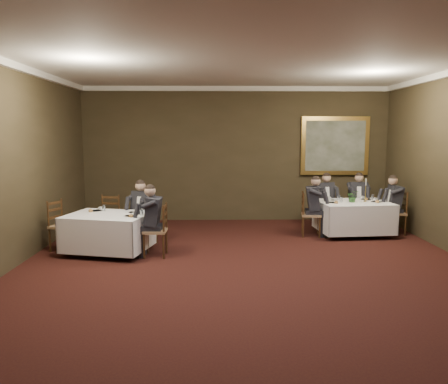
{
  "coord_description": "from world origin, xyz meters",
  "views": [
    {
      "loc": [
        -0.53,
        -6.5,
        2.29
      ],
      "look_at": [
        -0.37,
        2.04,
        1.15
      ],
      "focal_mm": 35.0,
      "sensor_mm": 36.0,
      "label": 1
    }
  ],
  "objects_px": {
    "centerpiece": "(353,196)",
    "chair_sec_backleft": "(108,229)",
    "diner_main_backleft": "(324,207)",
    "chair_main_backright": "(357,216)",
    "table_main": "(353,215)",
    "chair_sec_endleft": "(64,236)",
    "chair_main_backleft": "(323,216)",
    "diner_main_endright": "(395,212)",
    "diner_sec_backright": "(144,220)",
    "painting": "(335,146)",
    "diner_main_endleft": "(311,213)",
    "diner_sec_endright": "(155,229)",
    "chair_sec_endright": "(156,241)",
    "chair_main_endleft": "(310,223)",
    "chair_sec_backright": "(144,231)",
    "diner_main_backright": "(357,207)",
    "candlestick": "(365,193)",
    "table_second": "(108,230)",
    "chair_main_endright": "(395,222)"
  },
  "relations": [
    {
      "from": "chair_sec_endleft",
      "to": "painting",
      "type": "relative_size",
      "value": 0.56
    },
    {
      "from": "diner_main_backright",
      "to": "diner_main_endleft",
      "type": "relative_size",
      "value": 1.0
    },
    {
      "from": "chair_main_backleft",
      "to": "diner_main_endleft",
      "type": "distance_m",
      "value": 1.01
    },
    {
      "from": "table_main",
      "to": "chair_sec_endleft",
      "type": "xyz_separation_m",
      "value": [
        -6.14,
        -1.23,
        -0.17
      ]
    },
    {
      "from": "chair_main_endright",
      "to": "chair_sec_endleft",
      "type": "bearing_deg",
      "value": 103.43
    },
    {
      "from": "centerpiece",
      "to": "chair_sec_backleft",
      "type": "bearing_deg",
      "value": -174.38
    },
    {
      "from": "chair_main_backright",
      "to": "diner_main_backleft",
      "type": "bearing_deg",
      "value": 12.17
    },
    {
      "from": "chair_main_backleft",
      "to": "diner_sec_backright",
      "type": "distance_m",
      "value": 4.43
    },
    {
      "from": "chair_sec_backleft",
      "to": "chair_sec_endleft",
      "type": "xyz_separation_m",
      "value": [
        -0.72,
        -0.64,
        0.0
      ]
    },
    {
      "from": "diner_main_backright",
      "to": "chair_main_backright",
      "type": "bearing_deg",
      "value": -90.0
    },
    {
      "from": "diner_main_endleft",
      "to": "diner_sec_endright",
      "type": "relative_size",
      "value": 1.0
    },
    {
      "from": "diner_sec_backright",
      "to": "chair_sec_endright",
      "type": "xyz_separation_m",
      "value": [
        0.37,
        -0.87,
        -0.23
      ]
    },
    {
      "from": "diner_main_backleft",
      "to": "table_main",
      "type": "bearing_deg",
      "value": 105.63
    },
    {
      "from": "diner_sec_backright",
      "to": "chair_sec_endright",
      "type": "bearing_deg",
      "value": 140.3
    },
    {
      "from": "table_second",
      "to": "chair_sec_backleft",
      "type": "height_order",
      "value": "chair_sec_backleft"
    },
    {
      "from": "table_second",
      "to": "candlestick",
      "type": "height_order",
      "value": "candlestick"
    },
    {
      "from": "chair_main_backleft",
      "to": "chair_sec_backright",
      "type": "height_order",
      "value": "same"
    },
    {
      "from": "chair_main_backright",
      "to": "painting",
      "type": "distance_m",
      "value": 1.95
    },
    {
      "from": "diner_main_backright",
      "to": "chair_main_endright",
      "type": "relative_size",
      "value": 1.35
    },
    {
      "from": "diner_main_endleft",
      "to": "chair_sec_endright",
      "type": "bearing_deg",
      "value": -55.94
    },
    {
      "from": "chair_main_backleft",
      "to": "chair_sec_backleft",
      "type": "xyz_separation_m",
      "value": [
        -4.93,
        -1.36,
        0.0
      ]
    },
    {
      "from": "candlestick",
      "to": "table_second",
      "type": "bearing_deg",
      "value": -165.07
    },
    {
      "from": "chair_main_endright",
      "to": "diner_main_backright",
      "type": "bearing_deg",
      "value": 43.5
    },
    {
      "from": "table_main",
      "to": "chair_sec_endleft",
      "type": "height_order",
      "value": "chair_sec_endleft"
    },
    {
      "from": "table_main",
      "to": "diner_sec_backright",
      "type": "bearing_deg",
      "value": -170.38
    },
    {
      "from": "diner_main_endleft",
      "to": "chair_main_endleft",
      "type": "bearing_deg",
      "value": -90.0
    },
    {
      "from": "diner_main_endright",
      "to": "centerpiece",
      "type": "bearing_deg",
      "value": 100.93
    },
    {
      "from": "diner_sec_backright",
      "to": "diner_main_endleft",
      "type": "bearing_deg",
      "value": -141.68
    },
    {
      "from": "table_second",
      "to": "chair_sec_endleft",
      "type": "relative_size",
      "value": 1.75
    },
    {
      "from": "candlestick",
      "to": "diner_sec_endright",
      "type": "bearing_deg",
      "value": -159.78
    },
    {
      "from": "diner_main_backleft",
      "to": "chair_main_backright",
      "type": "bearing_deg",
      "value": 168.51
    },
    {
      "from": "chair_sec_backleft",
      "to": "chair_sec_endleft",
      "type": "distance_m",
      "value": 0.96
    },
    {
      "from": "chair_sec_endright",
      "to": "diner_sec_endright",
      "type": "height_order",
      "value": "diner_sec_endright"
    },
    {
      "from": "table_second",
      "to": "chair_main_endleft",
      "type": "bearing_deg",
      "value": 17.98
    },
    {
      "from": "chair_main_backleft",
      "to": "diner_main_endright",
      "type": "bearing_deg",
      "value": 137.89
    },
    {
      "from": "chair_main_endleft",
      "to": "chair_main_backleft",
      "type": "bearing_deg",
      "value": 157.77
    },
    {
      "from": "diner_main_backleft",
      "to": "centerpiece",
      "type": "relative_size",
      "value": 4.76
    },
    {
      "from": "diner_sec_endright",
      "to": "centerpiece",
      "type": "bearing_deg",
      "value": -67.81
    },
    {
      "from": "chair_main_backright",
      "to": "chair_main_endright",
      "type": "height_order",
      "value": "same"
    },
    {
      "from": "chair_main_endright",
      "to": "chair_sec_endleft",
      "type": "relative_size",
      "value": 1.0
    },
    {
      "from": "chair_sec_backleft",
      "to": "diner_sec_backright",
      "type": "bearing_deg",
      "value": 177.14
    },
    {
      "from": "diner_sec_backright",
      "to": "painting",
      "type": "relative_size",
      "value": 0.76
    },
    {
      "from": "chair_main_backleft",
      "to": "chair_main_backright",
      "type": "height_order",
      "value": "same"
    },
    {
      "from": "diner_main_endleft",
      "to": "chair_sec_backleft",
      "type": "distance_m",
      "value": 4.47
    },
    {
      "from": "diner_main_backleft",
      "to": "chair_sec_backright",
      "type": "bearing_deg",
      "value": 3.35
    },
    {
      "from": "chair_main_endleft",
      "to": "chair_sec_backleft",
      "type": "distance_m",
      "value": 4.46
    },
    {
      "from": "diner_main_backleft",
      "to": "chair_main_endleft",
      "type": "xyz_separation_m",
      "value": [
        -0.51,
        -0.84,
        -0.23
      ]
    },
    {
      "from": "chair_main_endright",
      "to": "diner_sec_backright",
      "type": "height_order",
      "value": "diner_sec_backright"
    },
    {
      "from": "diner_sec_backright",
      "to": "painting",
      "type": "bearing_deg",
      "value": -123.99
    },
    {
      "from": "chair_main_backright",
      "to": "chair_sec_endleft",
      "type": "height_order",
      "value": "same"
    }
  ]
}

